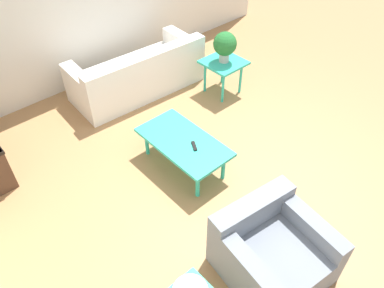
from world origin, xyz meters
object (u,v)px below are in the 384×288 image
(sofa, at_px, (139,75))
(coffee_table, at_px, (184,143))
(armchair, at_px, (271,251))
(potted_plant, at_px, (225,45))
(side_table_plant, at_px, (224,66))

(sofa, bearing_deg, coffee_table, 74.26)
(coffee_table, bearing_deg, armchair, 169.06)
(armchair, relative_size, coffee_table, 0.88)
(armchair, bearing_deg, potted_plant, 60.89)
(armchair, height_order, potted_plant, potted_plant)
(coffee_table, height_order, side_table_plant, side_table_plant)
(sofa, height_order, side_table_plant, sofa)
(coffee_table, bearing_deg, side_table_plant, -61.52)
(armchair, bearing_deg, side_table_plant, 60.89)
(side_table_plant, bearing_deg, coffee_table, 118.48)
(sofa, relative_size, potted_plant, 4.51)
(side_table_plant, xyz_separation_m, potted_plant, (-0.00, 0.00, 0.35))
(sofa, height_order, coffee_table, sofa)
(sofa, xyz_separation_m, side_table_plant, (-0.90, -0.96, 0.18))
(armchair, distance_m, potted_plant, 3.14)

